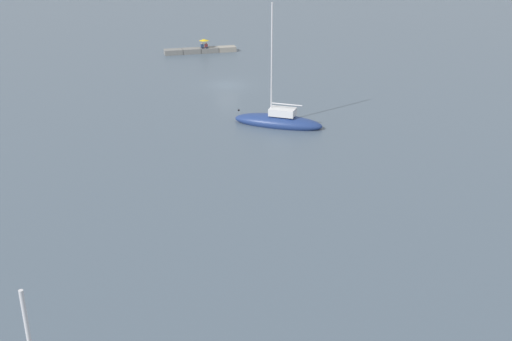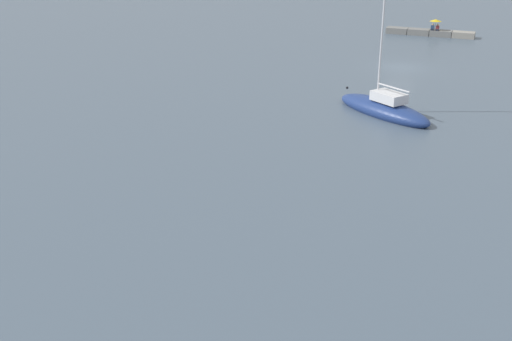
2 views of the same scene
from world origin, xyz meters
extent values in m
plane|color=#475666|center=(0.00, 0.00, 0.00)|extent=(500.00, 500.00, 0.00)
cube|color=gray|center=(-3.76, -17.40, 0.34)|extent=(2.45, 1.50, 0.68)
cube|color=slate|center=(-1.25, -17.40, 0.34)|extent=(2.45, 1.50, 0.68)
cube|color=slate|center=(1.25, -17.40, 0.34)|extent=(2.45, 1.50, 0.68)
cube|color=slate|center=(3.76, -17.40, 0.34)|extent=(2.45, 1.50, 0.68)
cube|color=#1E2333|center=(-0.84, -17.01, 0.76)|extent=(0.39, 0.45, 0.16)
cube|color=maroon|center=(-0.82, -17.29, 0.94)|extent=(0.42, 0.25, 0.52)
sphere|color=tan|center=(-0.82, -17.29, 1.30)|extent=(0.22, 0.22, 0.22)
cube|color=#1E2333|center=(-0.28, -17.03, 0.76)|extent=(0.39, 0.45, 0.16)
cube|color=navy|center=(-0.26, -17.30, 0.94)|extent=(0.42, 0.25, 0.52)
sphere|color=tan|center=(-0.26, -17.30, 1.30)|extent=(0.22, 0.22, 0.22)
cylinder|color=black|center=(-0.54, -17.30, 1.21)|extent=(0.02, 0.02, 1.05)
cone|color=gold|center=(-0.54, -17.30, 1.80)|extent=(1.31, 1.31, 0.23)
sphere|color=black|center=(-0.54, -17.30, 1.94)|extent=(0.05, 0.05, 0.05)
ellipsoid|color=navy|center=(-1.57, 15.13, 0.30)|extent=(8.44, 6.65, 1.45)
cube|color=silver|center=(-1.92, 15.36, 1.36)|extent=(2.78, 2.51, 0.67)
cylinder|color=silver|center=(-1.00, 14.76, 6.14)|extent=(0.15, 0.15, 10.22)
cylinder|color=silver|center=(-2.24, 15.57, 2.12)|extent=(2.55, 1.71, 0.11)
sphere|color=black|center=(1.71, 13.01, 1.09)|extent=(0.19, 0.19, 0.19)
camera|label=1|loc=(14.78, 69.07, 19.28)|focal=44.45mm
camera|label=2|loc=(-10.04, 59.46, 13.69)|focal=45.17mm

